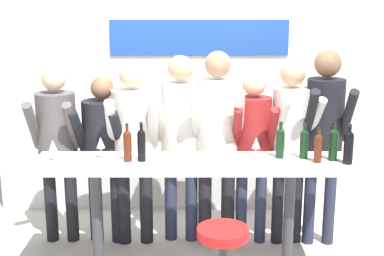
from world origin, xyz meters
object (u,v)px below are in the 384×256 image
bar_stool (222,256)px  wine_bottle_6 (127,144)px  wine_bottle_5 (141,144)px  wine_bottle_2 (333,143)px  tasting_table (192,179)px  person_left (103,143)px  person_rightmost (324,126)px  wine_bottle_3 (317,147)px  wine_bottle_0 (279,142)px  person_far_left (56,136)px  person_far_right (290,132)px  wine_bottle_4 (348,146)px  person_right (252,139)px  person_center (180,128)px  person_center_right (216,127)px  wine_glass_0 (52,146)px  person_center_left (132,135)px  wine_bottle_1 (303,142)px  wine_glass_1 (255,144)px  wine_glass_2 (100,143)px

bar_stool → wine_bottle_6: size_ratio=2.11×
wine_bottle_5 → wine_bottle_2: bearing=0.8°
tasting_table → person_left: person_left is taller
person_rightmost → wine_bottle_3: bearing=-106.1°
wine_bottle_0 → person_far_left: bearing=165.1°
person_far_right → wine_bottle_4: (0.34, -0.64, 0.05)m
person_right → wine_bottle_2: 0.81m
person_left → person_center: (0.71, 0.02, 0.13)m
tasting_table → person_center: person_center is taller
wine_bottle_0 → wine_bottle_5: bearing=-175.6°
person_center → wine_bottle_3: size_ratio=6.20×
person_center_right → wine_bottle_4: (1.01, -0.65, 0.01)m
tasting_table → bar_stool: tasting_table is taller
tasting_table → bar_stool: 0.75m
person_left → person_center: 0.72m
wine_glass_0 → person_center_left: bearing=44.4°
wine_bottle_1 → person_rightmost: bearing=59.4°
bar_stool → wine_bottle_0: wine_bottle_0 is taller
person_center_left → person_center: person_center is taller
tasting_table → person_left: (-0.82, 0.59, 0.15)m
wine_glass_1 → tasting_table: bearing=-174.4°
person_rightmost → wine_glass_1: size_ratio=10.30×
person_far_right → wine_bottle_5: person_far_right is taller
person_center → wine_bottle_4: (1.34, -0.70, 0.03)m
wine_bottle_2 → person_far_left: bearing=166.1°
wine_bottle_5 → wine_glass_2: size_ratio=1.82×
person_left → tasting_table: bearing=-26.6°
person_far_left → wine_bottle_2: person_far_left is taller
person_far_right → wine_bottle_4: bearing=-71.3°
person_far_right → wine_bottle_0: (-0.17, -0.48, 0.04)m
bar_stool → person_center_left: 1.50m
person_left → person_rightmost: 2.01m
wine_bottle_3 → wine_glass_0: size_ratio=1.61×
bar_stool → person_center_left: size_ratio=0.38×
wine_bottle_0 → wine_bottle_6: wine_bottle_6 is taller
wine_bottle_2 → wine_bottle_3: (-0.14, -0.06, -0.02)m
person_right → person_far_right: size_ratio=0.94×
tasting_table → person_center_left: (-0.54, 0.54, 0.23)m
person_right → person_rightmost: bearing=-1.1°
tasting_table → person_center_right: person_center_right is taller
wine_bottle_2 → wine_glass_0: bearing=-179.4°
person_far_left → wine_glass_1: (1.76, -0.54, 0.08)m
wine_bottle_1 → wine_bottle_5: (-1.32, -0.08, 0.01)m
wine_bottle_1 → wine_bottle_5: size_ratio=0.91×
wine_bottle_3 → wine_bottle_2: bearing=23.3°
wine_bottle_6 → wine_bottle_1: bearing=3.5°
person_right → wine_bottle_2: person_right is taller
person_rightmost → wine_bottle_4: 0.62m
wine_bottle_0 → wine_bottle_6: bearing=-175.6°
person_center_left → wine_bottle_0: 1.34m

